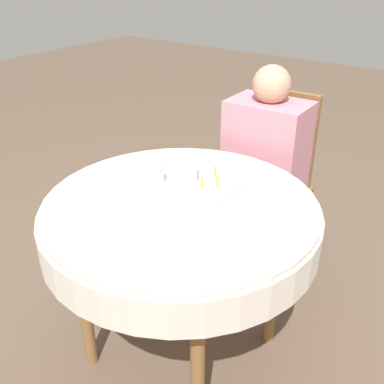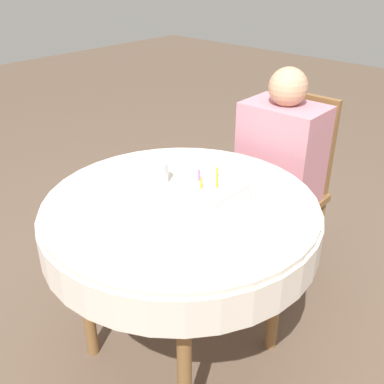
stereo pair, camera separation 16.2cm
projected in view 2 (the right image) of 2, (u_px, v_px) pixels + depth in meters
The scene contains 6 objects.
ground_plane at pixel (183, 348), 2.01m from camera, with size 12.00×12.00×0.00m, color brown.
dining_table at pixel (181, 222), 1.70m from camera, with size 1.04×1.04×0.76m.
chair at pixel (285, 183), 2.31m from camera, with size 0.41×0.41×0.96m.
person at pixel (278, 160), 2.16m from camera, with size 0.38×0.36×1.12m.
birthday_cake at pixel (209, 192), 1.64m from camera, with size 0.22×0.22×0.11m.
drinking_glass at pixel (158, 172), 1.77m from camera, with size 0.08×0.08×0.09m.
Camera 2 is at (1.00, -1.03, 1.57)m, focal length 42.00 mm.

